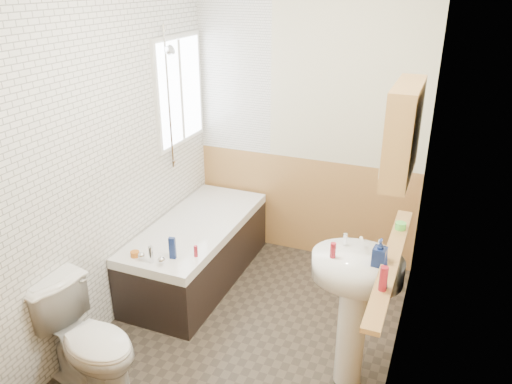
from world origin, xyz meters
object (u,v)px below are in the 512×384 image
sink (355,295)px  pine_shelf (391,261)px  bathtub (198,250)px  toilet (89,342)px  medicine_cabinet (403,131)px

sink → pine_shelf: size_ratio=0.78×
bathtub → toilet: (-0.03, -1.46, 0.08)m
bathtub → medicine_cabinet: (1.74, -0.70, 1.51)m
bathtub → medicine_cabinet: 2.41m
sink → medicine_cabinet: medicine_cabinet is taller
bathtub → pine_shelf: size_ratio=1.15×
sink → pine_shelf: sink is taller
pine_shelf → medicine_cabinet: 0.80m
bathtub → sink: sink is taller
medicine_cabinet → toilet: bearing=-156.8°
toilet → pine_shelf: bearing=-56.1°
medicine_cabinet → bathtub: bearing=158.1°
bathtub → sink: 1.79m
sink → pine_shelf: bearing=10.9°
toilet → medicine_cabinet: size_ratio=1.30×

